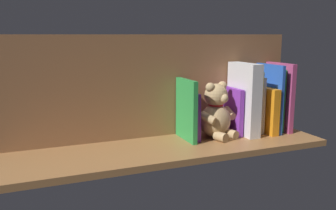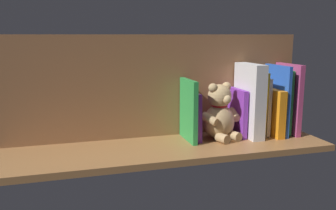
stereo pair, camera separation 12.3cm
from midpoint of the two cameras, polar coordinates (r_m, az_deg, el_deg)
The scene contains 13 objects.
ground_plane at distance 126.60cm, azimuth -2.80°, elevation -6.89°, with size 112.56×31.07×2.20cm, color #9E6B3D.
shelf_back_panel at distance 134.43cm, azimuth -4.75°, elevation 2.91°, with size 112.56×1.50×37.85cm, color brown.
book_0 at distance 149.72cm, azimuth 14.85°, elevation 1.27°, with size 1.97×16.25×26.83cm, color #B23F72.
book_1 at distance 149.22cm, azimuth 13.72°, elevation 0.86°, with size 2.37×13.93×24.62cm, color green.
book_2 at distance 146.64cm, azimuth 13.28°, elevation 1.08°, with size 1.26×16.57×26.51cm, color blue.
book_3 at distance 145.73cm, azimuth 12.39°, elevation -0.70°, with size 3.01×17.04×17.69cm, color orange.
book_4 at distance 145.54cm, azimuth 11.05°, elevation 0.17°, with size 1.43×12.78×21.84cm, color silver.
book_5 at distance 143.87cm, azimuth 10.32°, elevation 0.52°, with size 2.19×13.26×24.06cm, color yellow.
dictionary_thick_white at distance 139.90cm, azimuth 9.39°, elevation 0.93°, with size 4.62×16.93×27.31cm, color silver.
book_6 at distance 140.53cm, azimuth 7.61°, elevation -0.94°, with size 1.81×13.27×17.82cm, color purple.
teddy_bear at distance 134.67cm, azimuth 5.03°, elevation -1.31°, with size 16.05×15.67×20.78cm.
book_7 at distance 133.00cm, azimuth 0.97°, elevation -1.63°, with size 1.85×13.07×17.36cm, color purple.
book_8 at distance 130.64cm, azimuth 0.21°, elevation -0.79°, with size 1.68×15.22×22.16cm, color green.
Camera 1 is at (45.27, 111.82, 37.80)cm, focal length 38.78 mm.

